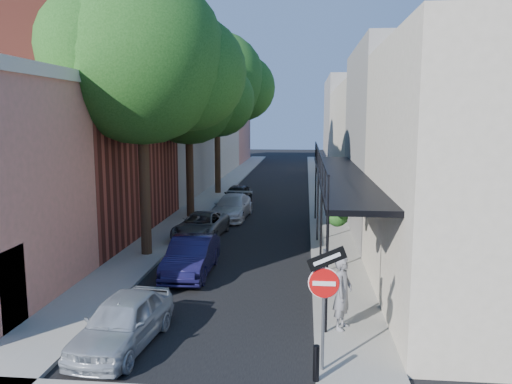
% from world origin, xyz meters
% --- Properties ---
extents(road_surface, '(6.00, 64.00, 0.01)m').
position_xyz_m(road_surface, '(0.00, 30.00, 0.01)').
color(road_surface, black).
rests_on(road_surface, ground).
extents(sidewalk_left, '(2.00, 64.00, 0.12)m').
position_xyz_m(sidewalk_left, '(-4.00, 30.00, 0.06)').
color(sidewalk_left, gray).
rests_on(sidewalk_left, ground).
extents(sidewalk_right, '(2.00, 64.00, 0.12)m').
position_xyz_m(sidewalk_right, '(4.00, 30.00, 0.06)').
color(sidewalk_right, gray).
rests_on(sidewalk_right, ground).
extents(buildings_left, '(10.10, 59.10, 12.00)m').
position_xyz_m(buildings_left, '(-9.30, 28.76, 4.94)').
color(buildings_left, '#DB8270').
rests_on(buildings_left, ground).
extents(buildings_right, '(9.80, 55.00, 10.00)m').
position_xyz_m(buildings_right, '(8.99, 29.49, 4.42)').
color(buildings_right, beige).
rests_on(buildings_right, ground).
extents(sign_post, '(0.89, 0.17, 2.99)m').
position_xyz_m(sign_post, '(3.16, 0.97, 2.04)').
color(sign_post, '#595B60').
rests_on(sign_post, ground).
extents(bollard, '(0.14, 0.14, 0.80)m').
position_xyz_m(bollard, '(3.00, 0.50, 0.52)').
color(bollard, black).
rests_on(bollard, sidewalk_right).
extents(oak_near, '(7.48, 6.80, 11.42)m').
position_xyz_m(oak_near, '(-3.37, 10.26, 7.88)').
color(oak_near, '#331E14').
rests_on(oak_near, ground).
extents(oak_mid, '(6.60, 6.00, 10.20)m').
position_xyz_m(oak_mid, '(-3.42, 18.23, 7.06)').
color(oak_mid, '#331E14').
rests_on(oak_mid, ground).
extents(oak_far, '(7.70, 7.00, 11.90)m').
position_xyz_m(oak_far, '(-3.35, 27.27, 8.26)').
color(oak_far, '#331E14').
rests_on(oak_far, ground).
extents(parked_car_a, '(1.91, 3.98, 1.31)m').
position_xyz_m(parked_car_a, '(-1.79, 1.92, 0.66)').
color(parked_car_a, '#98A0A9').
rests_on(parked_car_a, ground).
extents(parked_car_b, '(1.50, 4.19, 1.37)m').
position_xyz_m(parked_car_b, '(-1.40, 7.80, 0.69)').
color(parked_car_b, '#141137').
rests_on(parked_car_b, ground).
extents(parked_car_c, '(2.33, 4.43, 1.19)m').
position_xyz_m(parked_car_c, '(-2.22, 13.36, 0.59)').
color(parked_car_c, '#53565B').
rests_on(parked_car_c, ground).
extents(parked_car_d, '(2.14, 4.70, 1.33)m').
position_xyz_m(parked_car_d, '(-1.40, 18.09, 0.67)').
color(parked_car_d, silver).
rests_on(parked_car_d, ground).
extents(parked_car_e, '(1.78, 3.93, 1.31)m').
position_xyz_m(parked_car_e, '(-1.73, 22.61, 0.65)').
color(parked_car_e, black).
rests_on(parked_car_e, ground).
extents(pedestrian, '(0.70, 0.84, 1.98)m').
position_xyz_m(pedestrian, '(3.75, 3.29, 1.11)').
color(pedestrian, slate).
rests_on(pedestrian, sidewalk_right).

